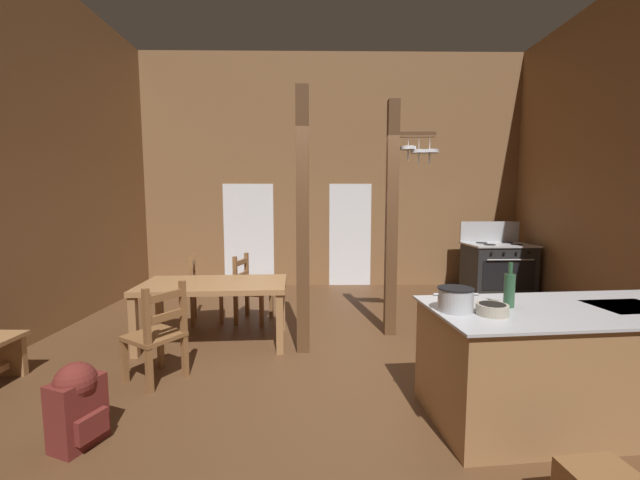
{
  "coord_description": "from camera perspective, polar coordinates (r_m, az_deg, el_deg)",
  "views": [
    {
      "loc": [
        -0.33,
        -3.65,
        1.7
      ],
      "look_at": [
        -0.28,
        0.75,
        1.25
      ],
      "focal_mm": 20.94,
      "sensor_mm": 36.0,
      "label": 1
    }
  ],
  "objects": [
    {
      "name": "glazed_panel_back_right",
      "position": [
        7.56,
        4.62,
        0.76
      ],
      "size": [
        0.84,
        0.01,
        2.05
      ],
      "primitive_type": "cube",
      "color": "white",
      "rests_on": "ground_plane"
    },
    {
      "name": "kitchen_island",
      "position": [
        3.6,
        33.6,
        -15.48
      ],
      "size": [
        2.23,
        1.14,
        0.89
      ],
      "color": "#9E7044",
      "rests_on": "ground_plane"
    },
    {
      "name": "ladderback_chair_at_table_end",
      "position": [
        5.45,
        -10.6,
        -7.46
      ],
      "size": [
        0.53,
        0.53,
        0.95
      ],
      "color": "brown",
      "rests_on": "ground_plane"
    },
    {
      "name": "bottle_tall_on_counter",
      "position": [
        3.22,
        26.96,
        -6.75
      ],
      "size": [
        0.08,
        0.08,
        0.35
      ],
      "color": "#2D5638",
      "rests_on": "kitchen_island"
    },
    {
      "name": "stockpot_on_counter",
      "position": [
        2.96,
        20.0,
        -8.52
      ],
      "size": [
        0.33,
        0.26,
        0.17
      ],
      "color": "#B7BABF",
      "rests_on": "kitchen_island"
    },
    {
      "name": "ladderback_chair_by_post",
      "position": [
        3.93,
        -23.57,
        -13.13
      ],
      "size": [
        0.61,
        0.61,
        0.95
      ],
      "color": "brown",
      "rests_on": "ground_plane"
    },
    {
      "name": "glazed_door_back_left",
      "position": [
        7.64,
        -10.83,
        0.73
      ],
      "size": [
        1.0,
        0.01,
        2.05
      ],
      "primitive_type": "cube",
      "color": "white",
      "rests_on": "ground_plane"
    },
    {
      "name": "wall_back",
      "position": [
        7.6,
        1.81,
        10.35
      ],
      "size": [
        8.23,
        0.14,
        4.58
      ],
      "primitive_type": "cube",
      "color": "brown",
      "rests_on": "ground_plane"
    },
    {
      "name": "ground_plane",
      "position": [
        4.06,
        4.3,
        -19.65
      ],
      "size": [
        8.23,
        8.5,
        0.1
      ],
      "primitive_type": "cube",
      "color": "brown"
    },
    {
      "name": "mixing_bowl_on_counter",
      "position": [
        2.98,
        24.82,
        -9.6
      ],
      "size": [
        0.22,
        0.22,
        0.08
      ],
      "color": "#B2A893",
      "rests_on": "kitchen_island"
    },
    {
      "name": "backpack",
      "position": [
        3.29,
        -33.12,
        -20.03
      ],
      "size": [
        0.37,
        0.38,
        0.6
      ],
      "color": "maroon",
      "rests_on": "ground_plane"
    },
    {
      "name": "dining_table",
      "position": [
        4.67,
        -15.83,
        -7.3
      ],
      "size": [
        1.75,
        1.0,
        0.74
      ],
      "color": "#9E7044",
      "rests_on": "ground_plane"
    },
    {
      "name": "ladderback_chair_near_window",
      "position": [
        5.58,
        -17.41,
        -7.31
      ],
      "size": [
        0.53,
        0.53,
        0.95
      ],
      "color": "brown",
      "rests_on": "ground_plane"
    },
    {
      "name": "support_post_center",
      "position": [
        4.13,
        -2.66,
        2.63
      ],
      "size": [
        0.14,
        0.14,
        2.93
      ],
      "color": "brown",
      "rests_on": "ground_plane"
    },
    {
      "name": "support_post_with_pot_rack",
      "position": [
        4.77,
        11.33,
        4.32
      ],
      "size": [
        0.63,
        0.23,
        2.93
      ],
      "color": "brown",
      "rests_on": "ground_plane"
    },
    {
      "name": "stove_range",
      "position": [
        7.62,
        25.48,
        -3.88
      ],
      "size": [
        1.16,
        0.85,
        1.32
      ],
      "color": "black",
      "rests_on": "ground_plane"
    }
  ]
}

